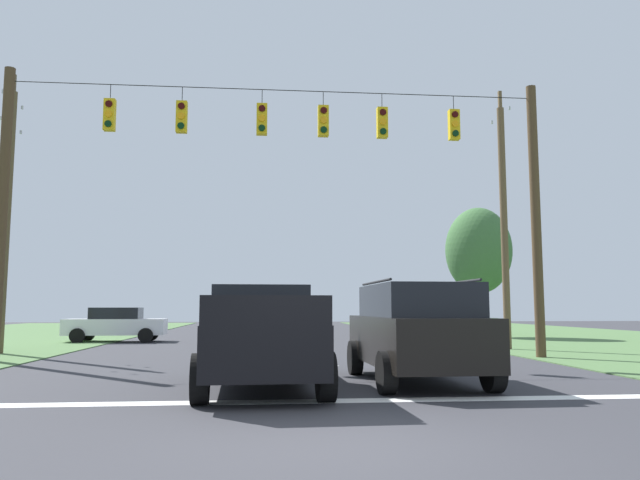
{
  "coord_description": "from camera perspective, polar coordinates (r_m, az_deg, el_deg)",
  "views": [
    {
      "loc": [
        -0.77,
        -6.85,
        1.52
      ],
      "look_at": [
        0.91,
        10.83,
        3.48
      ],
      "focal_mm": 34.34,
      "sensor_mm": 36.0,
      "label": 1
    }
  ],
  "objects": [
    {
      "name": "lane_dash_2",
      "position": [
        28.24,
        -3.92,
        -9.38
      ],
      "size": [
        2.5,
        0.15,
        0.01
      ],
      "primitive_type": "cube",
      "rotation": [
        0.0,
        0.0,
        1.57
      ],
      "color": "white",
      "rests_on": "ground"
    },
    {
      "name": "suv_black",
      "position": [
        12.8,
        8.91,
        -8.28
      ],
      "size": [
        2.28,
        4.83,
        2.05
      ],
      "color": "black",
      "rests_on": "ground"
    },
    {
      "name": "lane_dash_0",
      "position": [
        16.22,
        -2.75,
        -11.66
      ],
      "size": [
        2.5,
        0.15,
        0.01
      ],
      "primitive_type": "cube",
      "rotation": [
        0.0,
        0.0,
        1.57
      ],
      "color": "white",
      "rests_on": "ground"
    },
    {
      "name": "ground_plane",
      "position": [
        7.06,
        1.01,
        -18.72
      ],
      "size": [
        120.0,
        120.0,
        0.0
      ],
      "primitive_type": "plane",
      "color": "#333338"
    },
    {
      "name": "stop_bar_stripe",
      "position": [
        10.27,
        -1.11,
        -14.78
      ],
      "size": [
        13.59,
        0.45,
        0.01
      ],
      "primitive_type": "cube",
      "color": "white",
      "rests_on": "ground"
    },
    {
      "name": "utility_pole_near_left",
      "position": [
        22.97,
        -27.18,
        2.4
      ],
      "size": [
        0.28,
        1.7,
        9.46
      ],
      "color": "brown",
      "rests_on": "ground"
    },
    {
      "name": "overhead_signal_span",
      "position": [
        18.32,
        -3.59,
        4.47
      ],
      "size": [
        16.12,
        0.31,
        8.48
      ],
      "color": "#4D3A25",
      "rests_on": "ground"
    },
    {
      "name": "pickup_truck",
      "position": [
        11.91,
        -5.56,
        -8.93
      ],
      "size": [
        2.42,
        5.46,
        1.95
      ],
      "color": "black",
      "rests_on": "ground"
    },
    {
      "name": "distant_car_crossing_white",
      "position": [
        28.91,
        -18.46,
        -7.44
      ],
      "size": [
        4.36,
        2.15,
        1.52
      ],
      "color": "silver",
      "rests_on": "ground"
    },
    {
      "name": "tree_roadside_right",
      "position": [
        32.89,
        14.55,
        -0.99
      ],
      "size": [
        3.41,
        3.41,
        6.72
      ],
      "color": "brown",
      "rests_on": "ground"
    },
    {
      "name": "lane_dash_1",
      "position": [
        23.08,
        -3.57,
        -10.06
      ],
      "size": [
        2.5,
        0.15,
        0.01
      ],
      "primitive_type": "cube",
      "rotation": [
        0.0,
        0.0,
        1.57
      ],
      "color": "white",
      "rests_on": "ground"
    },
    {
      "name": "utility_pole_mid_right",
      "position": [
        23.6,
        16.76,
        1.72
      ],
      "size": [
        0.26,
        1.77,
        9.66
      ],
      "color": "brown",
      "rests_on": "ground"
    }
  ]
}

